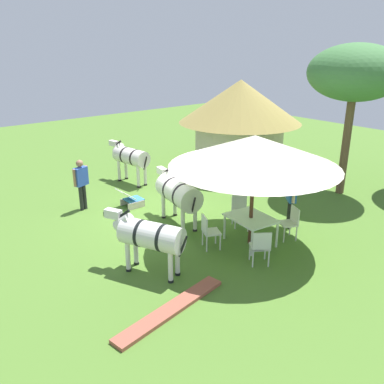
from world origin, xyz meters
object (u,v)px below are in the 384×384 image
at_px(zebra_by_umbrella, 149,236).
at_px(striped_lounge_chair, 131,199).
at_px(shade_umbrella, 254,151).
at_px(thatched_hut, 240,119).
at_px(zebra_nearest_camera, 178,192).
at_px(patio_chair_east_end, 291,221).
at_px(patio_chair_near_hut, 261,246).
at_px(acacia_tree_behind_hut, 355,74).
at_px(guest_beside_umbrella, 291,195).
at_px(zebra_toward_hut, 130,157).
at_px(patio_chair_near_lawn, 208,230).
at_px(standing_watcher, 81,180).
at_px(patio_dining_table, 251,220).
at_px(patio_chair_west_end, 240,208).

bearing_deg(zebra_by_umbrella, striped_lounge_chair, 39.70).
relative_size(shade_umbrella, zebra_by_umbrella, 2.15).
bearing_deg(thatched_hut, zebra_nearest_camera, -62.46).
xyz_separation_m(patio_chair_east_end, zebra_nearest_camera, (-2.71, -1.75, 0.46)).
height_order(patio_chair_near_hut, acacia_tree_behind_hut, acacia_tree_behind_hut).
distance_m(guest_beside_umbrella, acacia_tree_behind_hut, 4.92).
relative_size(zebra_by_umbrella, zebra_toward_hut, 0.92).
distance_m(patio_chair_near_hut, zebra_by_umbrella, 2.63).
distance_m(shade_umbrella, zebra_toward_hut, 6.46).
bearing_deg(acacia_tree_behind_hut, zebra_toward_hut, -137.78).
relative_size(patio_chair_near_lawn, striped_lounge_chair, 1.10).
bearing_deg(guest_beside_umbrella, zebra_nearest_camera, 85.82).
xyz_separation_m(guest_beside_umbrella, striped_lounge_chair, (-4.29, -2.67, -0.73)).
bearing_deg(zebra_by_umbrella, patio_chair_near_lawn, -23.74).
relative_size(thatched_hut, acacia_tree_behind_hut, 0.99).
height_order(patio_chair_near_hut, zebra_by_umbrella, zebra_by_umbrella).
relative_size(patio_chair_near_hut, patio_chair_near_lawn, 1.00).
xyz_separation_m(guest_beside_umbrella, zebra_nearest_camera, (-2.25, -2.30, -0.00)).
height_order(patio_chair_near_hut, zebra_toward_hut, zebra_toward_hut).
distance_m(standing_watcher, zebra_toward_hut, 2.89).
relative_size(zebra_by_umbrella, acacia_tree_behind_hut, 0.40).
relative_size(thatched_hut, patio_chair_near_lawn, 5.53).
height_order(thatched_hut, patio_chair_east_end, thatched_hut).
relative_size(patio_dining_table, patio_chair_west_end, 1.50).
bearing_deg(patio_dining_table, standing_watcher, -154.66).
height_order(patio_chair_east_end, patio_chair_west_end, same).
bearing_deg(thatched_hut, acacia_tree_behind_hut, 8.60).
bearing_deg(zebra_nearest_camera, patio_dining_table, -61.17).
relative_size(patio_chair_near_hut, acacia_tree_behind_hut, 0.18).
bearing_deg(patio_chair_near_lawn, shade_umbrella, 90.00).
distance_m(patio_chair_east_end, acacia_tree_behind_hut, 5.72).
relative_size(shade_umbrella, patio_chair_near_lawn, 4.76).
xyz_separation_m(thatched_hut, acacia_tree_behind_hut, (4.40, 0.67, 1.97)).
distance_m(thatched_hut, patio_chair_east_end, 6.82).
xyz_separation_m(patio_chair_near_hut, zebra_nearest_camera, (-3.14, -0.04, 0.46)).
bearing_deg(zebra_toward_hut, thatched_hut, -23.48).
xyz_separation_m(patio_dining_table, patio_chair_west_end, (-0.98, 0.62, -0.13)).
distance_m(patio_chair_near_hut, zebra_nearest_camera, 3.17).
distance_m(patio_chair_east_end, zebra_nearest_camera, 3.26).
distance_m(patio_chair_west_end, zebra_by_umbrella, 3.55).
xyz_separation_m(patio_dining_table, patio_chair_near_lawn, (-0.49, -1.05, -0.13)).
bearing_deg(striped_lounge_chair, shade_umbrella, 16.60).
distance_m(patio_chair_near_lawn, zebra_by_umbrella, 1.87).
height_order(guest_beside_umbrella, acacia_tree_behind_hut, acacia_tree_behind_hut).
bearing_deg(patio_chair_near_hut, patio_dining_table, 90.00).
distance_m(guest_beside_umbrella, zebra_toward_hut, 6.49).
distance_m(patio_dining_table, patio_chair_near_lawn, 1.16).
bearing_deg(patio_chair_west_end, striped_lounge_chair, -30.47).
distance_m(patio_dining_table, patio_chair_west_end, 1.16).
height_order(patio_chair_west_end, zebra_toward_hut, zebra_toward_hut).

